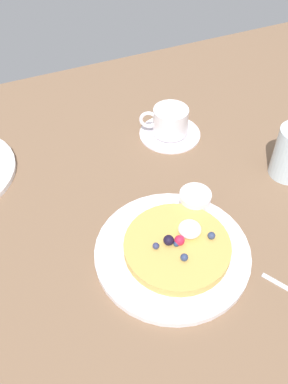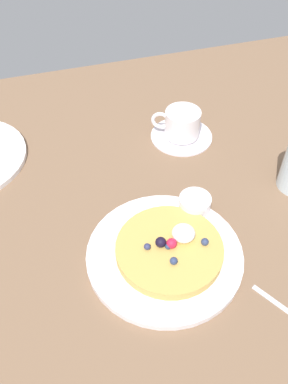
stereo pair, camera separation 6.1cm
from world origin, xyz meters
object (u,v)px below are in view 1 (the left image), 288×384
at_px(syrup_ramekin, 195,199).
at_px(coffee_cup, 170,120).
at_px(pancake_plate, 172,252).
at_px(coffee_saucer, 170,133).

height_order(syrup_ramekin, coffee_cup, coffee_cup).
xyz_separation_m(pancake_plate, coffee_cup, (0.14, 0.30, 0.03)).
bearing_deg(syrup_ramekin, coffee_cup, 75.58).
xyz_separation_m(coffee_saucer, coffee_cup, (-0.00, 0.00, 0.03)).
bearing_deg(coffee_cup, pancake_plate, -115.31).
distance_m(pancake_plate, syrup_ramekin, 0.11).
bearing_deg(pancake_plate, syrup_ramekin, 42.39).
bearing_deg(coffee_saucer, pancake_plate, -115.61).
height_order(pancake_plate, coffee_saucer, pancake_plate).
relative_size(syrup_ramekin, coffee_cup, 0.57).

